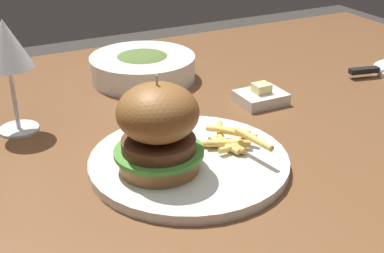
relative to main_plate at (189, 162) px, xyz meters
name	(u,v)px	position (x,y,z in m)	size (l,w,h in m)	color
dining_table	(192,176)	(0.05, 0.08, -0.08)	(1.49, 0.99, 0.74)	brown
main_plate	(189,162)	(0.00, 0.00, 0.00)	(0.28, 0.28, 0.01)	white
burger_sandwich	(158,128)	(-0.05, -0.01, 0.07)	(0.12, 0.12, 0.13)	#9E6B38
fries_pile	(231,140)	(0.07, 0.00, 0.02)	(0.09, 0.14, 0.03)	#EABC5B
wine_glass	(6,47)	(-0.19, 0.22, 0.13)	(0.08, 0.08, 0.18)	silver
butter_dish	(261,97)	(0.21, 0.14, 0.00)	(0.08, 0.07, 0.04)	white
soup_bowl	(143,66)	(0.07, 0.34, 0.02)	(0.20, 0.20, 0.05)	white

